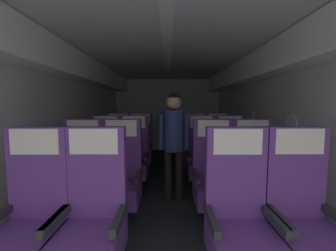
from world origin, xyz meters
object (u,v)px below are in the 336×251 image
object	(u,v)px
seat_b_left_window	(81,179)
seat_b_left_aisle	(120,178)
seat_c_left_aisle	(133,159)
seat_c_right_window	(201,159)
seat_a_right_window	(239,221)
seat_d_left_window	(117,147)
seat_d_right_window	(194,147)
seat_a_right_aisle	(302,220)
seat_b_right_aisle	(253,179)
seat_a_left_window	(31,222)
seat_d_left_aisle	(140,147)
seat_d_right_aisle	(217,147)
seat_a_left_aisle	(91,221)
seat_c_right_aisle	(230,159)
seat_b_right_window	(213,179)
flight_attendant	(173,135)
seat_c_left_window	(104,159)

from	to	relation	value
seat_b_left_window	seat_b_left_aisle	world-z (taller)	same
seat_c_left_aisle	seat_c_right_window	distance (m)	1.11
seat_a_right_window	seat_c_right_window	world-z (taller)	same
seat_d_left_window	seat_d_right_window	size ratio (longest dim) A/B	1.00
seat_b_left_aisle	seat_d_left_window	bearing A→B (deg)	103.67
seat_a_right_aisle	seat_b_right_aisle	xyz separation A→B (m)	(-0.00, 0.94, 0.00)
seat_a_left_window	seat_a_right_window	distance (m)	1.57
seat_a_left_window	seat_b_left_window	xyz separation A→B (m)	(0.00, 0.96, 0.00)
seat_c_right_window	seat_d_left_aisle	world-z (taller)	same
seat_b_left_window	seat_b_right_aisle	bearing A→B (deg)	-0.15
seat_b_right_aisle	seat_d_right_aisle	world-z (taller)	same
seat_a_left_window	seat_a_left_aisle	bearing A→B (deg)	1.13
seat_a_right_window	seat_d_left_aisle	size ratio (longest dim) A/B	1.00
seat_b_right_aisle	seat_c_right_aisle	size ratio (longest dim) A/B	1.00
seat_b_right_window	seat_c_right_window	world-z (taller)	same
seat_b_left_aisle	seat_a_left_aisle	bearing A→B (deg)	-90.51
seat_c_right_aisle	flight_attendant	distance (m)	1.13
seat_b_left_window	seat_c_left_window	size ratio (longest dim) A/B	1.00
seat_c_right_aisle	seat_b_left_aisle	bearing A→B (deg)	-148.95
seat_b_right_aisle	seat_c_left_window	xyz separation A→B (m)	(-2.05, 0.97, 0.00)
seat_c_left_aisle	seat_b_left_aisle	bearing A→B (deg)	-90.08
seat_a_right_window	seat_d_right_window	world-z (taller)	same
seat_a_left_aisle	seat_b_left_window	size ratio (longest dim) A/B	1.00
seat_c_right_window	seat_d_left_window	xyz separation A→B (m)	(-1.58, 0.96, 0.00)
seat_b_left_window	flight_attendant	xyz separation A→B (m)	(1.11, 0.53, 0.45)
flight_attendant	seat_d_right_window	bearing A→B (deg)	64.03
seat_d_right_window	seat_d_left_aisle	bearing A→B (deg)	-179.90
seat_d_left_window	seat_d_right_aisle	xyz separation A→B (m)	(2.06, -0.01, 0.00)
seat_c_right_window	seat_a_left_aisle	bearing A→B (deg)	-120.40
seat_c_right_aisle	seat_d_left_window	size ratio (longest dim) A/B	1.00
seat_b_right_aisle	seat_d_left_aisle	bearing A→B (deg)	129.68
seat_b_left_aisle	seat_d_left_window	xyz separation A→B (m)	(-0.47, 1.92, 0.00)
seat_a_right_window	seat_d_left_window	size ratio (longest dim) A/B	1.00
seat_b_left_aisle	seat_c_right_aisle	distance (m)	1.85
seat_a_left_aisle	flight_attendant	xyz separation A→B (m)	(0.66, 1.48, 0.45)
seat_b_right_aisle	seat_d_left_window	world-z (taller)	same
seat_d_left_window	seat_b_left_aisle	bearing A→B (deg)	-76.33
seat_b_right_aisle	flight_attendant	world-z (taller)	flight_attendant
seat_b_left_aisle	seat_c_left_aisle	world-z (taller)	same
seat_b_left_aisle	seat_d_left_window	size ratio (longest dim) A/B	1.00
seat_b_left_window	seat_b_left_aisle	xyz separation A→B (m)	(0.46, 0.01, 0.00)
seat_b_left_aisle	seat_b_right_aisle	world-z (taller)	same
seat_b_left_aisle	seat_b_right_window	world-z (taller)	same
seat_a_right_aisle	seat_b_right_window	bearing A→B (deg)	116.69
seat_b_left_window	seat_c_left_window	xyz separation A→B (m)	(0.00, 0.96, 0.00)
seat_a_right_window	seat_d_right_window	distance (m)	2.88
seat_c_left_aisle	seat_d_left_aisle	bearing A→B (deg)	90.33
seat_a_left_window	seat_d_right_aisle	size ratio (longest dim) A/B	1.00
seat_b_left_aisle	seat_a_right_aisle	bearing A→B (deg)	-31.06
seat_a_right_aisle	seat_c_right_window	world-z (taller)	same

